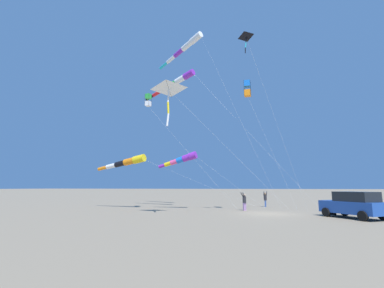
# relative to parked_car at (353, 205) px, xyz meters

# --- Properties ---
(ground_plane) EXTENTS (600.00, 600.00, 0.00)m
(ground_plane) POSITION_rel_parked_car_xyz_m (1.95, 5.90, -0.95)
(ground_plane) COLOR gray
(parked_car) EXTENTS (4.58, 3.99, 1.85)m
(parked_car) POSITION_rel_parked_car_xyz_m (0.00, 0.00, 0.00)
(parked_car) COLOR #1E479E
(parked_car) RESTS_ON ground_plane
(cooler_box) EXTENTS (0.62, 0.42, 0.42)m
(cooler_box) POSITION_rel_parked_car_xyz_m (2.54, 0.84, -0.74)
(cooler_box) COLOR black
(cooler_box) RESTS_ON ground_plane
(person_adult_flyer) EXTENTS (0.59, 0.60, 1.68)m
(person_adult_flyer) POSITION_rel_parked_car_xyz_m (4.45, 7.92, -0.04)
(person_adult_flyer) COLOR #8E6B9E
(person_adult_flyer) RESTS_ON ground_plane
(person_child_green_jacket) EXTENTS (0.53, 0.42, 1.69)m
(person_child_green_jacket) POSITION_rel_parked_car_xyz_m (9.81, 6.01, -0.03)
(person_child_green_jacket) COLOR #335199
(person_child_green_jacket) RESTS_ON ground_plane
(kite_windsock_teal_far_right) EXTENTS (3.29, 17.68, 14.09)m
(kite_windsock_teal_far_right) POSITION_rel_parked_car_xyz_m (4.21, 14.86, 12.26)
(kite_windsock_teal_far_right) COLOR purple
(kite_windsock_teal_far_right) RESTS_ON ground_plane
(kite_delta_long_streamer_left) EXTENTS (5.07, 10.27, 10.26)m
(kite_delta_long_streamer_left) POSITION_rel_parked_car_xyz_m (-2.81, 12.94, 8.80)
(kite_delta_long_streamer_left) COLOR white
(kite_delta_long_streamer_left) RESTS_ON ground_plane
(kite_windsock_black_fish_shape) EXTENTS (3.39, 10.58, 5.69)m
(kite_windsock_black_fish_shape) POSITION_rel_parked_car_xyz_m (3.98, 13.91, 3.98)
(kite_windsock_black_fish_shape) COLOR purple
(kite_windsock_black_fish_shape) RESTS_ON ground_plane
(kite_box_magenta_far_left) EXTENTS (1.80, 4.21, 11.73)m
(kite_box_magenta_far_left) POSITION_rel_parked_car_xyz_m (2.00, 7.17, 10.04)
(kite_box_magenta_far_left) COLOR blue
(kite_box_magenta_far_left) RESTS_ON ground_plane
(kite_box_striped_overhead) EXTENTS (4.62, 8.23, 11.16)m
(kite_box_striped_overhead) POSITION_rel_parked_car_xyz_m (1.50, 16.64, 9.58)
(kite_box_striped_overhead) COLOR green
(kite_box_striped_overhead) RESTS_ON ground_plane
(kite_windsock_white_trailing) EXTENTS (4.50, 14.02, 18.98)m
(kite_windsock_white_trailing) POSITION_rel_parked_car_xyz_m (5.98, 14.30, 17.17)
(kite_windsock_white_trailing) COLOR white
(kite_windsock_white_trailing) RESTS_ON ground_plane
(kite_windsock_green_low_center) EXTENTS (6.89, 16.89, 5.53)m
(kite_windsock_green_low_center) POSITION_rel_parked_car_xyz_m (3.81, 19.97, 3.82)
(kite_windsock_green_low_center) COLOR yellow
(kite_windsock_green_low_center) RESTS_ON ground_plane
(kite_delta_orange_high_right) EXTENTS (5.98, 5.22, 14.78)m
(kite_delta_orange_high_right) POSITION_rel_parked_car_xyz_m (-0.65, 6.97, 13.43)
(kite_delta_orange_high_right) COLOR black
(kite_delta_orange_high_right) RESTS_ON ground_plane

